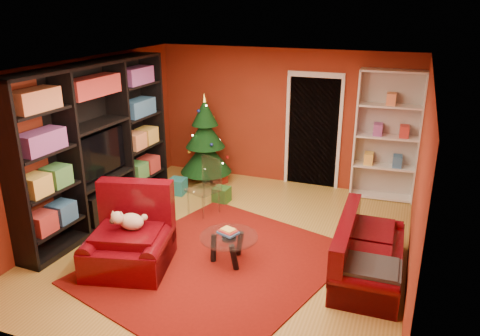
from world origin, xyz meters
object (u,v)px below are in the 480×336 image
at_px(sofa, 370,248).
at_px(coffee_table, 229,249).
at_px(christmas_tree, 205,140).
at_px(gift_box_teal, 178,186).
at_px(rug, 217,264).
at_px(media_unit, 95,145).
at_px(dog, 132,222).
at_px(acrylic_chair, 203,190).
at_px(gift_box_green, 222,195).
at_px(gift_box_red, 220,178).
at_px(armchair, 128,238).
at_px(white_bookshelf, 387,137).

bearing_deg(sofa, coffee_table, 100.50).
distance_m(christmas_tree, gift_box_teal, 1.06).
xyz_separation_m(rug, christmas_tree, (-1.44, 2.81, 0.86)).
height_order(media_unit, sofa, media_unit).
height_order(dog, acrylic_chair, acrylic_chair).
bearing_deg(gift_box_teal, sofa, -23.30).
bearing_deg(christmas_tree, media_unit, -112.55).
distance_m(dog, sofa, 3.14).
bearing_deg(gift_box_green, gift_box_teal, 175.99).
height_order(gift_box_red, armchair, armchair).
xyz_separation_m(gift_box_red, sofa, (3.11, -2.36, 0.28)).
bearing_deg(gift_box_teal, dog, -75.29).
bearing_deg(christmas_tree, white_bookshelf, 7.19).
distance_m(dog, acrylic_chair, 1.85).
xyz_separation_m(armchair, sofa, (3.03, 0.96, -0.06)).
relative_size(armchair, dog, 2.85).
relative_size(rug, dog, 8.13).
distance_m(media_unit, armchair, 1.88).
bearing_deg(christmas_tree, rug, -62.83).
distance_m(christmas_tree, acrylic_chair, 1.56).
bearing_deg(gift_box_red, dog, -87.99).
height_order(gift_box_green, acrylic_chair, acrylic_chair).
height_order(gift_box_green, dog, dog).
bearing_deg(media_unit, dog, -37.39).
bearing_deg(media_unit, acrylic_chair, 29.41).
xyz_separation_m(gift_box_green, gift_box_red, (-0.38, 0.85, -0.03)).
xyz_separation_m(rug, gift_box_teal, (-1.69, 2.07, 0.14)).
bearing_deg(white_bookshelf, media_unit, -151.44).
relative_size(white_bookshelf, dog, 5.96).
relative_size(rug, white_bookshelf, 1.37).
distance_m(gift_box_red, white_bookshelf, 3.24).
relative_size(gift_box_green, coffee_table, 0.34).
height_order(media_unit, gift_box_red, media_unit).
height_order(gift_box_teal, acrylic_chair, acrylic_chair).
xyz_separation_m(armchair, coffee_table, (1.21, 0.59, -0.24)).
relative_size(armchair, coffee_table, 1.43).
height_order(gift_box_teal, white_bookshelf, white_bookshelf).
bearing_deg(acrylic_chair, white_bookshelf, 55.64).
height_order(gift_box_green, armchair, armchair).
bearing_deg(acrylic_chair, gift_box_red, 124.18).
xyz_separation_m(rug, coffee_table, (0.13, 0.13, 0.20)).
xyz_separation_m(gift_box_teal, white_bookshelf, (3.58, 1.16, 1.01)).
xyz_separation_m(white_bookshelf, armchair, (-2.96, -3.69, -0.71)).
bearing_deg(media_unit, christmas_tree, 69.29).
xyz_separation_m(white_bookshelf, sofa, (0.07, -2.73, -0.77)).
xyz_separation_m(gift_box_red, acrylic_chair, (0.30, -1.42, 0.33)).
height_order(media_unit, gift_box_green, media_unit).
bearing_deg(acrylic_chair, armchair, -74.26).
height_order(christmas_tree, gift_box_red, christmas_tree).
relative_size(dog, acrylic_chair, 0.46).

